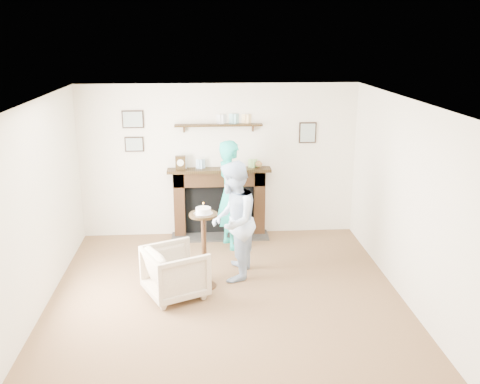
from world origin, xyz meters
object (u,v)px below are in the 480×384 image
at_px(armchair, 176,295).
at_px(man, 233,277).
at_px(woman, 231,246).
at_px(pedestal_table, 204,236).

distance_m(armchair, man, 0.91).
distance_m(armchair, woman, 1.81).
bearing_deg(man, armchair, -45.42).
distance_m(man, woman, 1.13).
bearing_deg(woman, man, 158.32).
xyz_separation_m(woman, pedestal_table, (-0.43, -1.40, 0.73)).
relative_size(man, pedestal_table, 1.39).
height_order(man, woman, woman).
bearing_deg(man, woman, -169.76).
bearing_deg(armchair, woman, -51.20).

